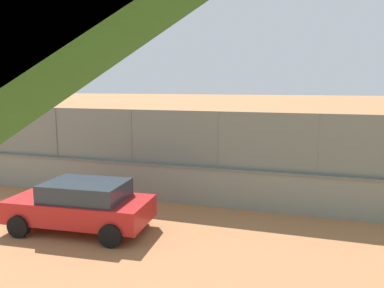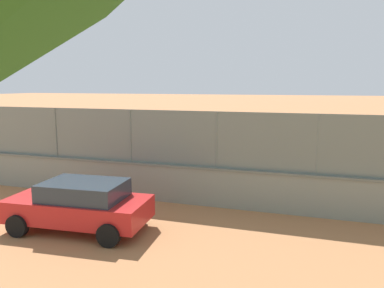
% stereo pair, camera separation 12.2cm
% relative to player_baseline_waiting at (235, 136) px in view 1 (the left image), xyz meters
% --- Properties ---
extents(ground_plane, '(260.00, 260.00, 0.00)m').
position_rel_player_baseline_waiting_xyz_m(ground_plane, '(-1.62, 0.21, -0.87)').
color(ground_plane, '#A36B42').
extents(perimeter_wall, '(26.08, 0.53, 1.34)m').
position_rel_player_baseline_waiting_xyz_m(perimeter_wall, '(-1.59, 11.49, -0.19)').
color(perimeter_wall, gray).
rests_on(perimeter_wall, ground_plane).
extents(fence_panel_on_wall, '(25.63, 0.15, 1.89)m').
position_rel_player_baseline_waiting_xyz_m(fence_panel_on_wall, '(-1.59, 11.49, 1.42)').
color(fence_panel_on_wall, slate).
rests_on(fence_panel_on_wall, perimeter_wall).
extents(player_baseline_waiting, '(0.71, 1.16, 1.48)m').
position_rel_player_baseline_waiting_xyz_m(player_baseline_waiting, '(0.00, 0.00, 0.00)').
color(player_baseline_waiting, '#B2B2B2').
rests_on(player_baseline_waiting, ground_plane).
extents(player_at_service_line, '(0.68, 0.98, 1.64)m').
position_rel_player_baseline_waiting_xyz_m(player_at_service_line, '(3.98, 1.38, 0.10)').
color(player_at_service_line, navy).
rests_on(player_at_service_line, ground_plane).
extents(player_crossing_court, '(0.71, 1.18, 1.52)m').
position_rel_player_baseline_waiting_xyz_m(player_crossing_court, '(2.30, 5.26, 0.03)').
color(player_crossing_court, '#B2B2B2').
rests_on(player_crossing_court, ground_plane).
extents(sports_ball, '(0.09, 0.09, 0.09)m').
position_rel_player_baseline_waiting_xyz_m(sports_ball, '(0.39, 0.54, -0.82)').
color(sports_ball, '#3399D8').
rests_on(sports_ball, ground_plane).
extents(courtside_bench, '(1.60, 0.39, 0.87)m').
position_rel_player_baseline_waiting_xyz_m(courtside_bench, '(-5.01, 10.45, -0.40)').
color(courtside_bench, gray).
rests_on(courtside_bench, ground_plane).
extents(parked_car_red, '(4.10, 2.18, 1.42)m').
position_rel_player_baseline_waiting_xyz_m(parked_car_red, '(1.57, 14.76, -0.11)').
color(parked_car_red, red).
rests_on(parked_car_red, ground_plane).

